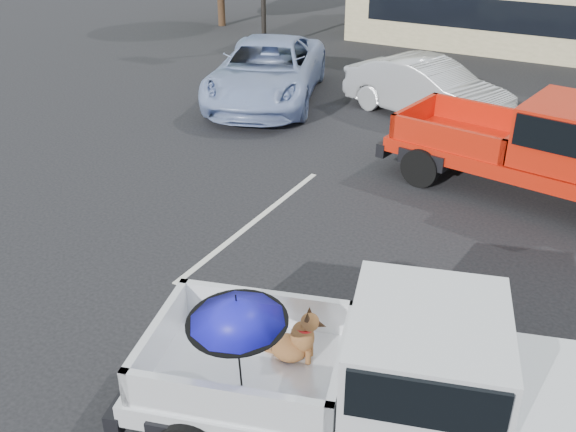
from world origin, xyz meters
name	(u,v)px	position (x,y,z in m)	size (l,w,h in m)	color
ground	(356,323)	(0.00, 0.00, 0.00)	(90.00, 90.00, 0.00)	black
stripe_left	(255,221)	(-3.00, 2.00, 0.00)	(0.12, 5.00, 0.01)	silver
silver_pickup	(402,374)	(1.32, -1.89, 1.05)	(6.01, 3.47, 2.06)	black
red_pickup	(561,149)	(1.82, 5.73, 1.13)	(6.53, 3.11, 2.07)	black
silver_sedan	(428,89)	(-2.11, 9.51, 0.78)	(1.65, 4.73, 1.56)	#ABAFB3
blue_suv	(267,71)	(-6.69, 8.68, 0.86)	(2.86, 6.20, 1.72)	#899ECD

